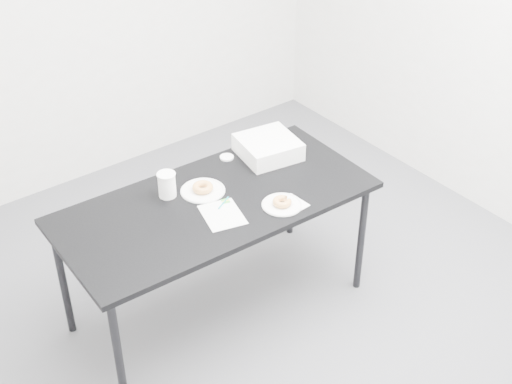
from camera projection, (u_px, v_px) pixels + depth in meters
floor at (249, 320)px, 4.16m from camera, size 4.00×4.00×0.00m
wall_back at (67, 1)px, 4.70m from camera, size 4.00×0.02×2.70m
wall_right at (507, 22)px, 4.39m from camera, size 0.02×4.00×2.70m
table at (216, 209)px, 3.84m from camera, size 1.73×0.85×0.78m
scorecard at (222, 215)px, 3.70m from camera, size 0.25×0.29×0.00m
logo_patch at (226, 201)px, 3.79m from camera, size 0.05×0.05×0.00m
pen at (223, 203)px, 3.78m from camera, size 0.10×0.06×0.01m
napkin at (290, 205)px, 3.77m from camera, size 0.16×0.16×0.00m
plate_near at (282, 205)px, 3.76m from camera, size 0.22×0.22×0.01m
donut_near at (282, 202)px, 3.75m from camera, size 0.11×0.11×0.03m
plate_far at (203, 191)px, 3.87m from camera, size 0.24×0.24×0.01m
donut_far at (203, 187)px, 3.86m from camera, size 0.15×0.15×0.04m
coffee_cup at (167, 185)px, 3.80m from camera, size 0.09×0.09×0.14m
cup_lid at (227, 157)px, 4.15m from camera, size 0.08×0.08×0.01m
bakery_box at (268, 147)px, 4.16m from camera, size 0.37×0.37×0.11m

